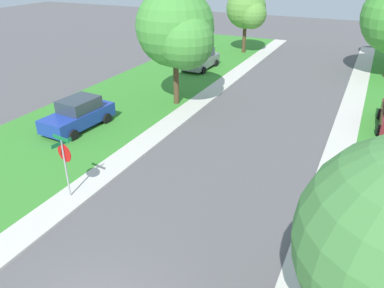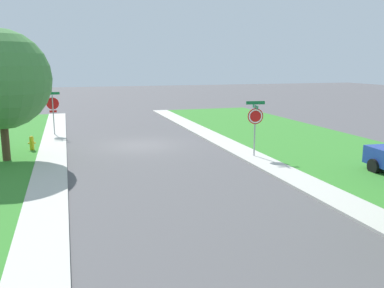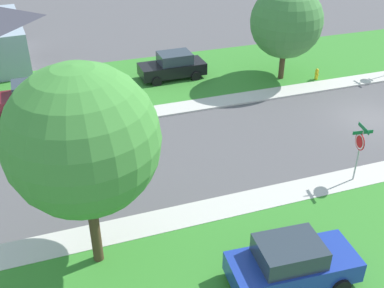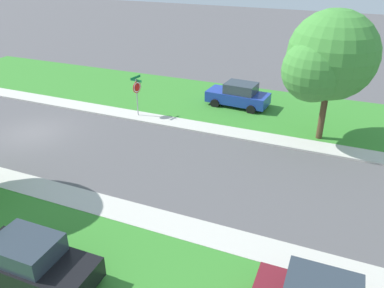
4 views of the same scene
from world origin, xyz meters
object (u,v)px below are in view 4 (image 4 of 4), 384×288
object	(u,v)px
stop_sign_far_corner	(137,90)
car_blue_near_corner	(239,95)
car_black_far_down_street	(32,262)
tree_across_left	(328,59)

from	to	relation	value
stop_sign_far_corner	car_blue_near_corner	size ratio (longest dim) A/B	0.63
car_black_far_down_street	stop_sign_far_corner	bearing A→B (deg)	-163.64
car_black_far_down_street	tree_across_left	size ratio (longest dim) A/B	0.58
tree_across_left	car_black_far_down_street	bearing A→B (deg)	-26.17
tree_across_left	car_blue_near_corner	bearing A→B (deg)	-120.84
car_blue_near_corner	car_black_far_down_street	size ratio (longest dim) A/B	1.02
stop_sign_far_corner	car_blue_near_corner	world-z (taller)	stop_sign_far_corner
stop_sign_far_corner	tree_across_left	world-z (taller)	tree_across_left
car_blue_near_corner	tree_across_left	world-z (taller)	tree_across_left
stop_sign_far_corner	car_black_far_down_street	bearing A→B (deg)	16.36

